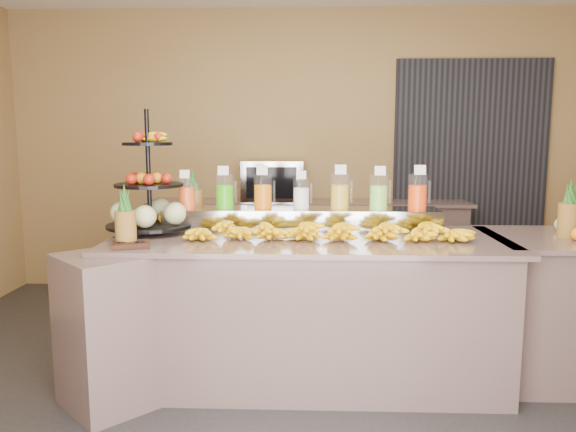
# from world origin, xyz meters

# --- Properties ---
(ground) EXTENTS (6.00, 6.00, 0.00)m
(ground) POSITION_xyz_m (0.00, 0.00, 0.00)
(ground) COLOR black
(ground) RESTS_ON ground
(room_envelope) EXTENTS (6.04, 5.02, 2.82)m
(room_envelope) POSITION_xyz_m (0.19, 0.79, 1.88)
(room_envelope) COLOR olive
(room_envelope) RESTS_ON ground
(buffet_counter) EXTENTS (2.75, 1.25, 0.93)m
(buffet_counter) POSITION_xyz_m (-0.12, 0.26, 0.47)
(buffet_counter) COLOR gray
(buffet_counter) RESTS_ON ground
(right_counter) EXTENTS (1.08, 0.88, 0.93)m
(right_counter) POSITION_xyz_m (1.70, 0.40, 0.47)
(right_counter) COLOR gray
(right_counter) RESTS_ON ground
(back_ledge) EXTENTS (3.10, 0.55, 0.93)m
(back_ledge) POSITION_xyz_m (0.00, 2.25, 0.47)
(back_ledge) COLOR gray
(back_ledge) RESTS_ON ground
(pitcher_tray) EXTENTS (1.85, 0.30, 0.15)m
(pitcher_tray) POSITION_xyz_m (-0.05, 0.58, 1.01)
(pitcher_tray) COLOR gray
(pitcher_tray) RESTS_ON buffet_counter
(juice_pitcher_orange_a) EXTENTS (0.11, 0.12, 0.27)m
(juice_pitcher_orange_a) POSITION_xyz_m (-0.83, 0.58, 1.17)
(juice_pitcher_orange_a) COLOR silver
(juice_pitcher_orange_a) RESTS_ON pitcher_tray
(juice_pitcher_green) EXTENTS (0.12, 0.13, 0.30)m
(juice_pitcher_green) POSITION_xyz_m (-0.57, 0.58, 1.18)
(juice_pitcher_green) COLOR silver
(juice_pitcher_green) RESTS_ON pitcher_tray
(juice_pitcher_orange_b) EXTENTS (0.13, 0.13, 0.30)m
(juice_pitcher_orange_b) POSITION_xyz_m (-0.31, 0.58, 1.18)
(juice_pitcher_orange_b) COLOR silver
(juice_pitcher_orange_b) RESTS_ON pitcher_tray
(juice_pitcher_milk) EXTENTS (0.11, 0.11, 0.27)m
(juice_pitcher_milk) POSITION_xyz_m (-0.05, 0.58, 1.17)
(juice_pitcher_milk) COLOR silver
(juice_pitcher_milk) RESTS_ON pitcher_tray
(juice_pitcher_lemon) EXTENTS (0.13, 0.13, 0.31)m
(juice_pitcher_lemon) POSITION_xyz_m (0.21, 0.58, 1.18)
(juice_pitcher_lemon) COLOR silver
(juice_pitcher_lemon) RESTS_ON pitcher_tray
(juice_pitcher_lime) EXTENTS (0.13, 0.13, 0.30)m
(juice_pitcher_lime) POSITION_xyz_m (0.47, 0.58, 1.18)
(juice_pitcher_lime) COLOR silver
(juice_pitcher_lime) RESTS_ON pitcher_tray
(juice_pitcher_orange_c) EXTENTS (0.13, 0.13, 0.31)m
(juice_pitcher_orange_c) POSITION_xyz_m (0.73, 0.58, 1.18)
(juice_pitcher_orange_c) COLOR silver
(juice_pitcher_orange_c) RESTS_ON pitcher_tray
(banana_heap) EXTENTS (1.80, 0.16, 0.15)m
(banana_heap) POSITION_xyz_m (0.12, 0.26, 1.00)
(banana_heap) COLOR yellow
(banana_heap) RESTS_ON buffet_counter
(fruit_stand) EXTENTS (0.66, 0.66, 0.81)m
(fruit_stand) POSITION_xyz_m (-1.02, 0.47, 1.14)
(fruit_stand) COLOR black
(fruit_stand) RESTS_ON buffet_counter
(condiment_caddy) EXTENTS (0.25, 0.21, 0.03)m
(condiment_caddy) POSITION_xyz_m (-1.03, -0.04, 0.95)
(condiment_caddy) COLOR black
(condiment_caddy) RESTS_ON buffet_counter
(pineapple_left_a) EXTENTS (0.12, 0.12, 0.37)m
(pineapple_left_a) POSITION_xyz_m (-1.07, 0.01, 1.06)
(pineapple_left_a) COLOR brown
(pineapple_left_a) RESTS_ON buffet_counter
(pineapple_left_b) EXTENTS (0.13, 0.13, 0.41)m
(pineapple_left_b) POSITION_xyz_m (-0.83, 0.79, 1.08)
(pineapple_left_b) COLOR brown
(pineapple_left_b) RESTS_ON buffet_counter
(oven_warmer) EXTENTS (0.59, 0.42, 0.39)m
(oven_warmer) POSITION_xyz_m (-0.35, 2.25, 1.13)
(oven_warmer) COLOR gray
(oven_warmer) RESTS_ON back_ledge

